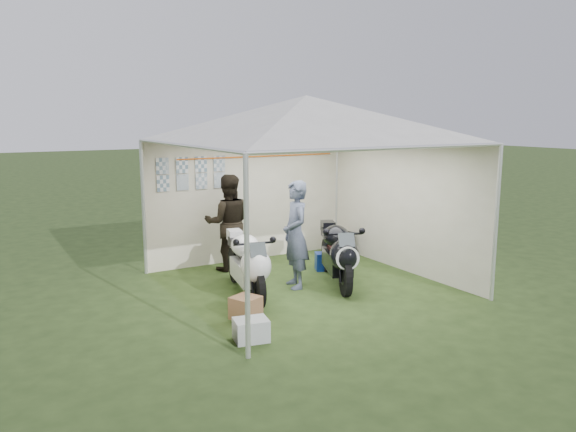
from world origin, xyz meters
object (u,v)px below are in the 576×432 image
Objects in this scene: paddock_stand at (327,261)px; crate_1 at (246,308)px; motorcycle_white at (248,262)px; person_blue_jacket at (296,235)px; equipment_box at (340,244)px; crate_0 at (251,330)px; motorcycle_black at (338,252)px; canopy_tent at (305,124)px; person_dark_jacket at (228,223)px.

paddock_stand reaches higher than crate_1.
motorcycle_white is at bearing 62.06° from crate_1.
person_blue_jacket is (0.86, 0.03, 0.32)m from motorcycle_white.
person_blue_jacket is at bearing -149.91° from paddock_stand.
equipment_box is at bearing 35.45° from crate_1.
crate_0 is at bearing -103.03° from motorcycle_white.
motorcycle_white is 1.52m from motorcycle_black.
crate_1 is (-2.32, -1.47, -0.00)m from paddock_stand.
crate_1 is at bearing -43.72° from person_blue_jacket.
canopy_tent is at bearing -145.31° from paddock_stand.
crate_0 is at bearing -111.06° from crate_1.
equipment_box reaches higher than crate_0.
canopy_tent reaches higher than crate_1.
motorcycle_black is 2.65m from crate_0.
motorcycle_white is 3.00m from equipment_box.
equipment_box is at bearing 40.87° from crate_0.
paddock_stand is at bearing 90.00° from motorcycle_black.
motorcycle_white is 1.04m from crate_1.
person_blue_jacket reaches higher than equipment_box.
person_dark_jacket is at bearing 70.50° from crate_0.
canopy_tent is 3.32× the size of person_blue_jacket.
crate_1 is (0.28, 0.72, 0.02)m from crate_0.
motorcycle_black reaches higher than crate_1.
canopy_tent is at bearing 42.50° from crate_0.
crate_1 reaches higher than crate_0.
paddock_stand is at bearing 132.26° from person_blue_jacket.
paddock_stand is (1.86, 0.62, -0.37)m from motorcycle_white.
canopy_tent is 2.96× the size of motorcycle_white.
crate_1 is at bearing -138.38° from motorcycle_black.
crate_1 is (-0.45, -0.85, -0.38)m from motorcycle_white.
person_blue_jacket is (-1.01, -0.58, 0.70)m from paddock_stand.
person_dark_jacket is 1.00× the size of person_blue_jacket.
crate_0 is (-1.09, -3.08, -0.71)m from person_dark_jacket.
person_blue_jacket is 2.37m from crate_0.
motorcycle_black is at bearing 18.21° from crate_1.
crate_1 is at bearing -147.59° from paddock_stand.
canopy_tent is 13.96× the size of crate_0.
canopy_tent is 2.63m from paddock_stand.
motorcycle_white is 4.62× the size of paddock_stand.
person_dark_jacket reaches higher than motorcycle_white.
motorcycle_black is 4.60× the size of crate_0.
canopy_tent is 12.38× the size of equipment_box.
equipment_box is (0.80, 0.75, 0.07)m from paddock_stand.
person_dark_jacket is 3.34m from crate_0.
crate_1 is (-0.81, -2.36, -0.70)m from person_dark_jacket.
person_dark_jacket is at bearing 147.07° from motorcycle_black.
person_dark_jacket is at bearing -149.22° from person_blue_jacket.
person_dark_jacket is 2.60m from crate_1.
canopy_tent is at bearing -140.97° from equipment_box.
canopy_tent reaches higher than person_blue_jacket.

